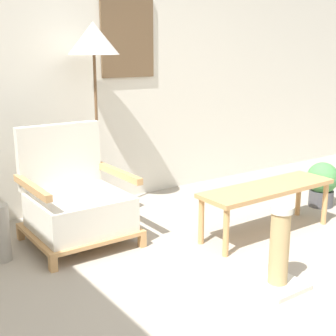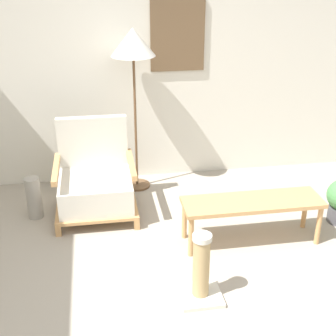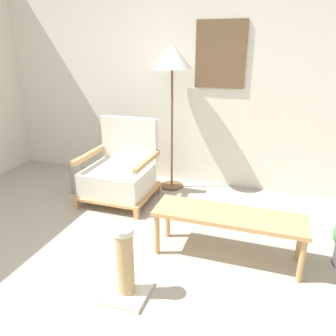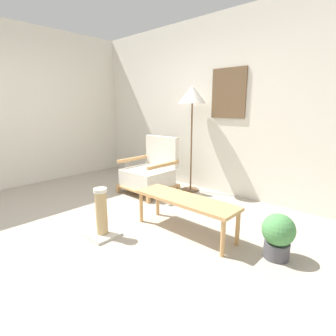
% 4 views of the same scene
% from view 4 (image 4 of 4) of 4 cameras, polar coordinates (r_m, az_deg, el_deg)
% --- Properties ---
extents(ground_plane, '(14.00, 14.00, 0.00)m').
position_cam_4_polar(ground_plane, '(2.99, -20.79, -14.71)').
color(ground_plane, '#A89E8E').
extents(wall_back, '(8.00, 0.09, 2.70)m').
position_cam_4_polar(wall_back, '(4.34, 9.01, 12.98)').
color(wall_back, silver).
rests_on(wall_back, ground_plane).
extents(wall_left, '(0.06, 8.00, 2.70)m').
position_cam_4_polar(wall_left, '(5.17, -29.89, 11.43)').
color(wall_left, silver).
rests_on(wall_left, ground_plane).
extents(armchair, '(0.75, 0.72, 0.88)m').
position_cam_4_polar(armchair, '(4.23, -3.96, -1.12)').
color(armchair, tan).
rests_on(armchair, ground_plane).
extents(floor_lamp, '(0.43, 0.43, 1.67)m').
position_cam_4_polar(floor_lamp, '(4.17, 5.31, 14.71)').
color(floor_lamp, brown).
rests_on(floor_lamp, ground_plane).
extents(coffee_table, '(1.20, 0.36, 0.40)m').
position_cam_4_polar(coffee_table, '(2.85, 3.75, -7.45)').
color(coffee_table, tan).
rests_on(coffee_table, ground_plane).
extents(vase, '(0.14, 0.14, 0.41)m').
position_cam_4_polar(vase, '(4.68, -8.88, -1.21)').
color(vase, '#9E998E').
rests_on(vase, ground_plane).
extents(potted_plant, '(0.29, 0.29, 0.42)m').
position_cam_4_polar(potted_plant, '(2.63, 22.83, -13.21)').
color(potted_plant, '#4C4C51').
rests_on(potted_plant, ground_plane).
extents(scratching_post, '(0.31, 0.31, 0.53)m').
position_cam_4_polar(scratching_post, '(2.91, -14.22, -10.36)').
color(scratching_post, beige).
rests_on(scratching_post, ground_plane).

